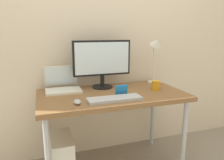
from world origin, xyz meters
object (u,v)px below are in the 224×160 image
object	(u,v)px
photo_frame	(121,90)
keyboard	(115,99)
coffee_mug	(156,85)
laptop	(63,84)
desk_lamp	(156,50)
desk	(112,100)
monitor	(102,61)
mouse	(77,102)
computer_tower	(62,159)

from	to	relation	value
photo_frame	keyboard	bearing A→B (deg)	-131.93
coffee_mug	laptop	bearing A→B (deg)	162.32
desk_lamp	keyboard	size ratio (longest dim) A/B	1.13
desk	photo_frame	xyz separation A→B (m)	(0.05, -0.10, 0.12)
desk	coffee_mug	bearing A→B (deg)	-4.25
desk_lamp	monitor	bearing A→B (deg)	-179.90
desk	mouse	distance (m)	0.41
keyboard	coffee_mug	size ratio (longest dim) A/B	3.96
laptop	mouse	distance (m)	0.45
desk_lamp	mouse	xyz separation A→B (m)	(-0.90, -0.42, -0.34)
mouse	laptop	bearing A→B (deg)	98.13
desk	laptop	size ratio (longest dim) A/B	4.06
laptop	coffee_mug	xyz separation A→B (m)	(0.84, -0.27, -0.01)
computer_tower	desk	bearing A→B (deg)	4.32
desk_lamp	photo_frame	size ratio (longest dim) A/B	4.53
computer_tower	photo_frame	bearing A→B (deg)	-6.53
monitor	photo_frame	size ratio (longest dim) A/B	5.15
laptop	photo_frame	world-z (taller)	laptop
laptop	monitor	bearing A→B (deg)	-2.99
laptop	mouse	xyz separation A→B (m)	(0.06, -0.44, -0.04)
monitor	coffee_mug	xyz separation A→B (m)	(0.46, -0.25, -0.22)
monitor	computer_tower	distance (m)	0.96
monitor	photo_frame	world-z (taller)	monitor
desk	keyboard	distance (m)	0.23
monitor	computer_tower	bearing A→B (deg)	-150.42
keyboard	computer_tower	xyz separation A→B (m)	(-0.42, 0.17, -0.56)
laptop	keyboard	size ratio (longest dim) A/B	0.73
laptop	desk_lamp	bearing A→B (deg)	-1.13
desk_lamp	keyboard	bearing A→B (deg)	-144.62
coffee_mug	monitor	bearing A→B (deg)	151.53
photo_frame	mouse	bearing A→B (deg)	-164.77
keyboard	coffee_mug	bearing A→B (deg)	20.31
coffee_mug	photo_frame	size ratio (longest dim) A/B	1.01
monitor	laptop	world-z (taller)	monitor
desk	desk_lamp	size ratio (longest dim) A/B	2.61
desk	coffee_mug	world-z (taller)	coffee_mug
computer_tower	keyboard	bearing A→B (deg)	-22.16
keyboard	desk	bearing A→B (deg)	77.16
laptop	photo_frame	size ratio (longest dim) A/B	2.91
keyboard	photo_frame	bearing A→B (deg)	48.07
desk	monitor	size ratio (longest dim) A/B	2.29
desk_lamp	keyboard	world-z (taller)	desk_lamp
coffee_mug	computer_tower	size ratio (longest dim) A/B	0.26
desk_lamp	mouse	bearing A→B (deg)	-154.86
monitor	mouse	xyz separation A→B (m)	(-0.32, -0.42, -0.25)
mouse	photo_frame	size ratio (longest dim) A/B	0.82
mouse	coffee_mug	size ratio (longest dim) A/B	0.81
desk	photo_frame	world-z (taller)	photo_frame
desk_lamp	mouse	size ratio (longest dim) A/B	5.53
desk_lamp	coffee_mug	bearing A→B (deg)	-116.18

